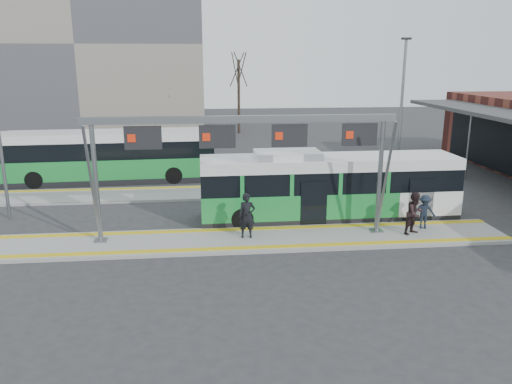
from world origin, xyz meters
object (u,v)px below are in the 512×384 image
passenger_b (415,213)px  passenger_c (424,212)px  gantry (245,141)px  passenger_a (247,216)px  hero_bus (328,188)px

passenger_b → passenger_c: bearing=12.0°
passenger_b → passenger_c: 0.98m
gantry → passenger_c: (8.09, 0.21, -3.37)m
passenger_a → passenger_b: bearing=-0.6°
passenger_a → passenger_b: size_ratio=1.04×
hero_bus → passenger_c: (3.87, -2.33, -0.62)m
passenger_b → passenger_c: size_ratio=1.20×
passenger_a → gantry: bearing=105.0°
gantry → passenger_a: gantry is taller
passenger_a → passenger_b: (7.32, -0.28, -0.04)m
hero_bus → passenger_b: (3.15, -2.97, -0.47)m
hero_bus → passenger_b: bearing=-43.9°
passenger_a → passenger_c: size_ratio=1.24×
hero_bus → passenger_a: (-4.18, -2.69, -0.43)m
hero_bus → passenger_c: 4.57m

